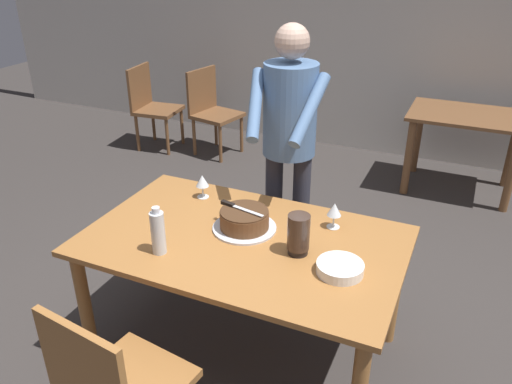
% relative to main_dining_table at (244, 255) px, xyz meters
% --- Properties ---
extents(ground_plane, '(14.00, 14.00, 0.00)m').
position_rel_main_dining_table_xyz_m(ground_plane, '(0.00, 0.00, -0.65)').
color(ground_plane, '#383330').
extents(back_wall, '(10.00, 0.12, 2.70)m').
position_rel_main_dining_table_xyz_m(back_wall, '(0.00, 3.40, 0.70)').
color(back_wall, beige).
rests_on(back_wall, ground_plane).
extents(main_dining_table, '(1.63, 0.99, 0.75)m').
position_rel_main_dining_table_xyz_m(main_dining_table, '(0.00, 0.00, 0.00)').
color(main_dining_table, '#9E6633').
rests_on(main_dining_table, ground_plane).
extents(cake_on_platter, '(0.34, 0.34, 0.11)m').
position_rel_main_dining_table_xyz_m(cake_on_platter, '(-0.04, 0.09, 0.15)').
color(cake_on_platter, silver).
rests_on(cake_on_platter, main_dining_table).
extents(cake_knife, '(0.27, 0.08, 0.02)m').
position_rel_main_dining_table_xyz_m(cake_knife, '(-0.11, 0.11, 0.22)').
color(cake_knife, silver).
rests_on(cake_knife, cake_on_platter).
extents(plate_stack, '(0.22, 0.22, 0.05)m').
position_rel_main_dining_table_xyz_m(plate_stack, '(0.53, -0.08, 0.12)').
color(plate_stack, white).
rests_on(plate_stack, main_dining_table).
extents(wine_glass_near, '(0.08, 0.08, 0.14)m').
position_rel_main_dining_table_xyz_m(wine_glass_near, '(-0.42, 0.32, 0.20)').
color(wine_glass_near, silver).
rests_on(wine_glass_near, main_dining_table).
extents(wine_glass_far, '(0.08, 0.08, 0.14)m').
position_rel_main_dining_table_xyz_m(wine_glass_far, '(0.39, 0.30, 0.20)').
color(wine_glass_far, silver).
rests_on(wine_glass_far, main_dining_table).
extents(water_bottle, '(0.07, 0.07, 0.25)m').
position_rel_main_dining_table_xyz_m(water_bottle, '(-0.32, -0.28, 0.21)').
color(water_bottle, silver).
rests_on(water_bottle, main_dining_table).
extents(hurricane_lamp, '(0.11, 0.11, 0.21)m').
position_rel_main_dining_table_xyz_m(hurricane_lamp, '(0.30, -0.01, 0.21)').
color(hurricane_lamp, black).
rests_on(hurricane_lamp, main_dining_table).
extents(person_cutting_cake, '(0.46, 0.57, 1.72)m').
position_rel_main_dining_table_xyz_m(person_cutting_cake, '(-0.03, 0.71, 0.42)').
color(person_cutting_cake, '#2D2D38').
rests_on(person_cutting_cake, ground_plane).
extents(background_table, '(1.00, 0.70, 0.74)m').
position_rel_main_dining_table_xyz_m(background_table, '(0.92, 2.70, -0.07)').
color(background_table, brown).
rests_on(background_table, ground_plane).
extents(background_chair_1, '(0.48, 0.48, 0.90)m').
position_rel_main_dining_table_xyz_m(background_chair_1, '(-2.29, 2.47, -0.16)').
color(background_chair_1, brown).
rests_on(background_chair_1, ground_plane).
extents(background_chair_2, '(0.52, 0.52, 0.90)m').
position_rel_main_dining_table_xyz_m(background_chair_2, '(-1.61, 2.59, -0.16)').
color(background_chair_2, brown).
rests_on(background_chair_2, ground_plane).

